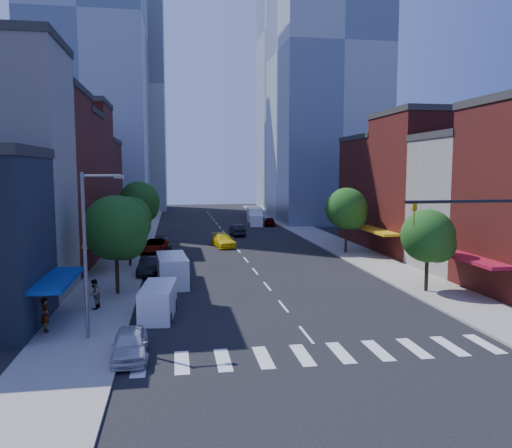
{
  "coord_description": "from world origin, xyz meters",
  "views": [
    {
      "loc": [
        -7.22,
        -26.47,
        9.24
      ],
      "look_at": [
        -0.86,
        12.33,
        5.0
      ],
      "focal_mm": 35.0,
      "sensor_mm": 36.0,
      "label": 1
    }
  ],
  "objects_px": {
    "parked_car_third": "(155,246)",
    "pedestrian_far": "(94,294)",
    "parked_car_rear": "(163,243)",
    "traffic_car_far": "(270,221)",
    "pedestrian_near": "(46,315)",
    "box_truck": "(255,217)",
    "parked_car_front": "(130,344)",
    "taxi": "(223,241)",
    "cargo_van_far": "(172,270)",
    "cargo_van_near": "(158,301)",
    "parked_car_second": "(150,266)",
    "traffic_car_oncoming": "(237,230)"
  },
  "relations": [
    {
      "from": "parked_car_third",
      "to": "pedestrian_far",
      "type": "distance_m",
      "value": 22.97
    },
    {
      "from": "parked_car_rear",
      "to": "traffic_car_far",
      "type": "height_order",
      "value": "traffic_car_far"
    },
    {
      "from": "parked_car_rear",
      "to": "pedestrian_near",
      "type": "bearing_deg",
      "value": -103.77
    },
    {
      "from": "box_truck",
      "to": "pedestrian_near",
      "type": "height_order",
      "value": "box_truck"
    },
    {
      "from": "parked_car_front",
      "to": "taxi",
      "type": "relative_size",
      "value": 0.79
    },
    {
      "from": "parked_car_third",
      "to": "taxi",
      "type": "distance_m",
      "value": 8.8
    },
    {
      "from": "parked_car_third",
      "to": "cargo_van_far",
      "type": "relative_size",
      "value": 0.99
    },
    {
      "from": "parked_car_front",
      "to": "parked_car_rear",
      "type": "bearing_deg",
      "value": 86.59
    },
    {
      "from": "taxi",
      "to": "traffic_car_far",
      "type": "bearing_deg",
      "value": 57.7
    },
    {
      "from": "parked_car_rear",
      "to": "cargo_van_near",
      "type": "height_order",
      "value": "cargo_van_near"
    },
    {
      "from": "parked_car_front",
      "to": "parked_car_rear",
      "type": "relative_size",
      "value": 0.92
    },
    {
      "from": "pedestrian_far",
      "to": "box_truck",
      "type": "bearing_deg",
      "value": 170.58
    },
    {
      "from": "pedestrian_near",
      "to": "pedestrian_far",
      "type": "bearing_deg",
      "value": -37.97
    },
    {
      "from": "parked_car_front",
      "to": "parked_car_second",
      "type": "height_order",
      "value": "parked_car_second"
    },
    {
      "from": "parked_car_front",
      "to": "cargo_van_far",
      "type": "bearing_deg",
      "value": 80.74
    },
    {
      "from": "parked_car_third",
      "to": "parked_car_rear",
      "type": "xyz_separation_m",
      "value": [
        0.86,
        3.06,
        -0.13
      ]
    },
    {
      "from": "cargo_van_near",
      "to": "pedestrian_near",
      "type": "bearing_deg",
      "value": -153.24
    },
    {
      "from": "parked_car_third",
      "to": "pedestrian_near",
      "type": "bearing_deg",
      "value": -94.43
    },
    {
      "from": "parked_car_rear",
      "to": "traffic_car_far",
      "type": "relative_size",
      "value": 1.09
    },
    {
      "from": "cargo_van_far",
      "to": "taxi",
      "type": "bearing_deg",
      "value": 68.44
    },
    {
      "from": "parked_car_front",
      "to": "parked_car_rear",
      "type": "xyz_separation_m",
      "value": [
        0.86,
        34.7,
        -0.06
      ]
    },
    {
      "from": "cargo_van_near",
      "to": "taxi",
      "type": "distance_m",
      "value": 29.18
    },
    {
      "from": "parked_car_rear",
      "to": "cargo_van_near",
      "type": "relative_size",
      "value": 0.92
    },
    {
      "from": "traffic_car_far",
      "to": "parked_car_front",
      "type": "bearing_deg",
      "value": 80.45
    },
    {
      "from": "cargo_van_far",
      "to": "pedestrian_near",
      "type": "height_order",
      "value": "cargo_van_far"
    },
    {
      "from": "traffic_car_far",
      "to": "pedestrian_near",
      "type": "relative_size",
      "value": 2.12
    },
    {
      "from": "parked_car_rear",
      "to": "parked_car_second",
      "type": "bearing_deg",
      "value": -96.16
    },
    {
      "from": "cargo_van_near",
      "to": "taxi",
      "type": "bearing_deg",
      "value": 81.86
    },
    {
      "from": "parked_car_rear",
      "to": "cargo_van_far",
      "type": "distance_m",
      "value": 18.96
    },
    {
      "from": "parked_car_front",
      "to": "traffic_car_oncoming",
      "type": "bearing_deg",
      "value": 74.34
    },
    {
      "from": "parked_car_front",
      "to": "cargo_van_far",
      "type": "height_order",
      "value": "cargo_van_far"
    },
    {
      "from": "parked_car_third",
      "to": "box_truck",
      "type": "height_order",
      "value": "box_truck"
    },
    {
      "from": "parked_car_front",
      "to": "taxi",
      "type": "distance_m",
      "value": 36.1
    },
    {
      "from": "traffic_car_far",
      "to": "box_truck",
      "type": "xyz_separation_m",
      "value": [
        -2.41,
        0.91,
        0.7
      ]
    },
    {
      "from": "parked_car_third",
      "to": "pedestrian_far",
      "type": "xyz_separation_m",
      "value": [
        -3.03,
        -22.77,
        0.34
      ]
    },
    {
      "from": "cargo_van_far",
      "to": "traffic_car_far",
      "type": "bearing_deg",
      "value": 64.57
    },
    {
      "from": "parked_car_front",
      "to": "parked_car_second",
      "type": "xyz_separation_m",
      "value": [
        0.0,
        20.09,
        0.07
      ]
    },
    {
      "from": "taxi",
      "to": "box_truck",
      "type": "distance_m",
      "value": 24.04
    },
    {
      "from": "parked_car_third",
      "to": "cargo_van_near",
      "type": "height_order",
      "value": "cargo_van_near"
    },
    {
      "from": "traffic_car_oncoming",
      "to": "cargo_van_far",
      "type": "bearing_deg",
      "value": 69.23
    },
    {
      "from": "parked_car_front",
      "to": "traffic_car_far",
      "type": "height_order",
      "value": "parked_car_front"
    },
    {
      "from": "cargo_van_far",
      "to": "traffic_car_oncoming",
      "type": "distance_m",
      "value": 30.8
    },
    {
      "from": "cargo_van_far",
      "to": "parked_car_second",
      "type": "bearing_deg",
      "value": 110.79
    },
    {
      "from": "parked_car_front",
      "to": "taxi",
      "type": "xyz_separation_m",
      "value": [
        8.05,
        35.19,
        0.06
      ]
    },
    {
      "from": "parked_car_front",
      "to": "parked_car_second",
      "type": "distance_m",
      "value": 20.09
    },
    {
      "from": "parked_car_third",
      "to": "taxi",
      "type": "height_order",
      "value": "parked_car_third"
    },
    {
      "from": "parked_car_third",
      "to": "cargo_van_far",
      "type": "xyz_separation_m",
      "value": [
        2.01,
        -15.85,
        0.39
      ]
    },
    {
      "from": "cargo_van_far",
      "to": "pedestrian_far",
      "type": "bearing_deg",
      "value": -130.37
    },
    {
      "from": "parked_car_third",
      "to": "cargo_van_far",
      "type": "bearing_deg",
      "value": -76.77
    },
    {
      "from": "taxi",
      "to": "cargo_van_far",
      "type": "bearing_deg",
      "value": -115.16
    }
  ]
}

